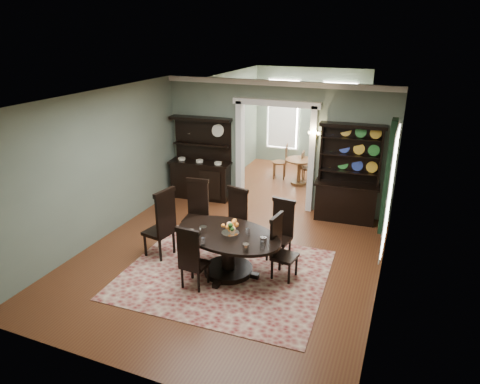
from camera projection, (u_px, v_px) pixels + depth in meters
The scene contains 19 objects.
room at pixel (224, 181), 7.51m from camera, with size 5.51×6.01×3.01m.
parlor at pixel (302, 124), 12.28m from camera, with size 3.51×3.50×3.01m.
doorway_trim at pixel (276, 140), 10.05m from camera, with size 2.08×0.25×2.57m.
right_window at pixel (389, 184), 7.32m from camera, with size 0.15×1.47×2.12m.
wall_sconce at pixel (315, 134), 9.49m from camera, with size 0.27×0.21×0.21m.
rug at pixel (225, 274), 7.62m from camera, with size 3.50×2.94×0.01m, color maroon.
dining_table at pixel (228, 246), 7.48m from camera, with size 2.19×2.16×0.78m.
centerpiece at pixel (230, 231), 7.30m from camera, with size 1.53×0.98×0.25m.
chair_far_left at pixel (197, 207), 8.75m from camera, with size 0.52×0.50×1.26m.
chair_far_mid at pixel (235, 216), 8.38m from camera, with size 0.54×0.52×1.22m.
chair_far_right at pixel (281, 228), 7.97m from camera, with size 0.48×0.46×1.17m.
chair_end_left at pixel (163, 222), 7.95m from camera, with size 0.56×0.59×1.38m.
chair_end_right at pixel (280, 245), 7.35m from camera, with size 0.46×0.48×1.15m.
chair_near at pixel (191, 257), 6.99m from camera, with size 0.44×0.42×1.14m.
sideboard at pixel (201, 170), 10.82m from camera, with size 1.61×0.70×2.06m.
welsh_dresser at pixel (347, 186), 9.52m from camera, with size 1.44×0.62×2.20m.
parlor_table at pixel (299, 168), 11.82m from camera, with size 0.77×0.77×0.71m.
parlor_chair_left at pixel (282, 160), 12.25m from camera, with size 0.44×0.43×0.99m.
parlor_chair_right at pixel (306, 166), 11.94m from camera, with size 0.38×0.37×0.88m.
Camera 1 is at (2.92, -6.40, 4.12)m, focal length 32.00 mm.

